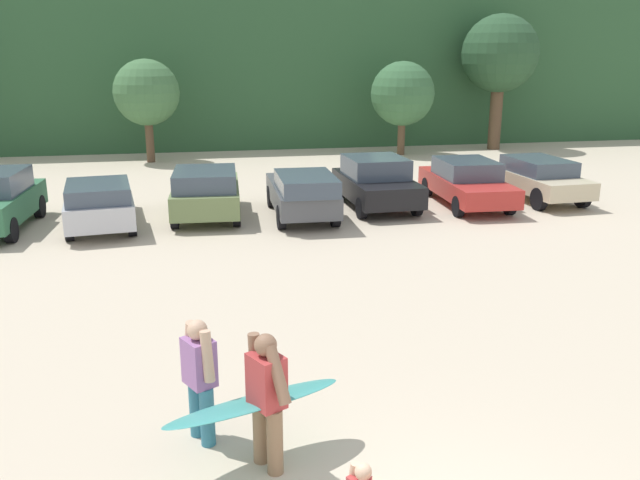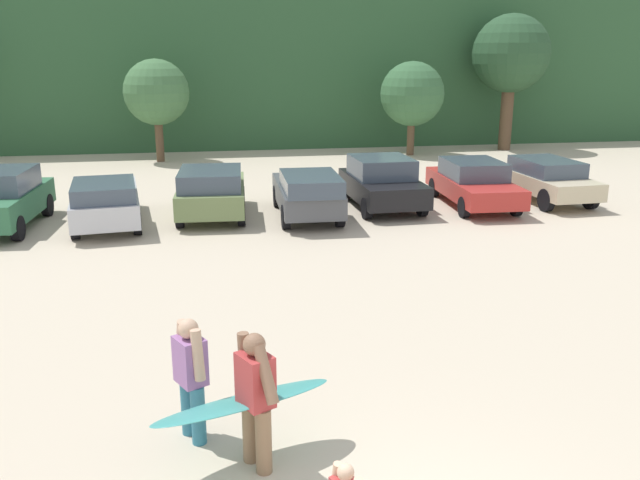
# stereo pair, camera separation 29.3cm
# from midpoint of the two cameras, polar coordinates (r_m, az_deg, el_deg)

# --- Properties ---
(hillside_ridge) EXTENTS (108.00, 12.00, 8.37)m
(hillside_ridge) POSITION_cam_midpoint_polar(r_m,az_deg,el_deg) (39.70, -8.73, 14.79)
(hillside_ridge) COLOR #2D5633
(hillside_ridge) RESTS_ON ground_plane
(tree_far_left) EXTENTS (2.90, 2.90, 4.54)m
(tree_far_left) POSITION_cam_midpoint_polar(r_m,az_deg,el_deg) (30.96, -14.95, 12.11)
(tree_far_left) COLOR brown
(tree_far_left) RESTS_ON ground_plane
(tree_center_right) EXTENTS (3.02, 3.02, 4.41)m
(tree_center_right) POSITION_cam_midpoint_polar(r_m,az_deg,el_deg) (32.43, 6.85, 12.34)
(tree_center_right) COLOR brown
(tree_center_right) RESTS_ON ground_plane
(tree_center_left) EXTENTS (3.79, 3.79, 6.63)m
(tree_center_left) POSITION_cam_midpoint_polar(r_m,az_deg,el_deg) (35.14, 14.96, 15.11)
(tree_center_left) COLOR brown
(tree_center_left) RESTS_ON ground_plane
(parked_car_silver) EXTENTS (2.32, 4.69, 1.40)m
(parked_car_silver) POSITION_cam_midpoint_polar(r_m,az_deg,el_deg) (19.90, -18.82, 3.16)
(parked_car_silver) COLOR silver
(parked_car_silver) RESTS_ON ground_plane
(parked_car_olive_green) EXTENTS (2.15, 4.10, 1.52)m
(parked_car_olive_green) POSITION_cam_midpoint_polar(r_m,az_deg,el_deg) (20.20, -10.17, 4.13)
(parked_car_olive_green) COLOR #6B7F4C
(parked_car_olive_green) RESTS_ON ground_plane
(parked_car_dark_gray) EXTENTS (1.84, 4.44, 1.45)m
(parked_car_dark_gray) POSITION_cam_midpoint_polar(r_m,az_deg,el_deg) (19.81, -1.94, 4.10)
(parked_car_dark_gray) COLOR #4C4F54
(parked_car_dark_gray) RESTS_ON ground_plane
(parked_car_black) EXTENTS (2.06, 4.09, 1.61)m
(parked_car_black) POSITION_cam_midpoint_polar(r_m,az_deg,el_deg) (21.31, 4.44, 5.00)
(parked_car_black) COLOR black
(parked_car_black) RESTS_ON ground_plane
(parked_car_red) EXTENTS (2.00, 4.72, 1.46)m
(parked_car_red) POSITION_cam_midpoint_polar(r_m,az_deg,el_deg) (22.13, 12.10, 4.92)
(parked_car_red) COLOR #B72D28
(parked_car_red) RESTS_ON ground_plane
(parked_car_champagne) EXTENTS (1.96, 4.31, 1.40)m
(parked_car_champagne) POSITION_cam_midpoint_polar(r_m,az_deg,el_deg) (23.49, 17.86, 5.15)
(parked_car_champagne) COLOR beige
(parked_car_champagne) RESTS_ON ground_plane
(person_adult) EXTENTS (0.51, 0.75, 1.74)m
(person_adult) POSITION_cam_midpoint_polar(r_m,az_deg,el_deg) (8.02, -5.67, -13.01)
(person_adult) COLOR #8C6B4C
(person_adult) RESTS_ON ground_plane
(person_companion) EXTENTS (0.46, 0.67, 1.66)m
(person_companion) POSITION_cam_midpoint_polar(r_m,az_deg,el_deg) (8.68, -11.26, -11.20)
(person_companion) COLOR teal
(person_companion) RESTS_ON ground_plane
(surfboard_teal) EXTENTS (2.36, 1.37, 0.22)m
(surfboard_teal) POSITION_cam_midpoint_polar(r_m,az_deg,el_deg) (8.21, -6.71, -13.71)
(surfboard_teal) COLOR teal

